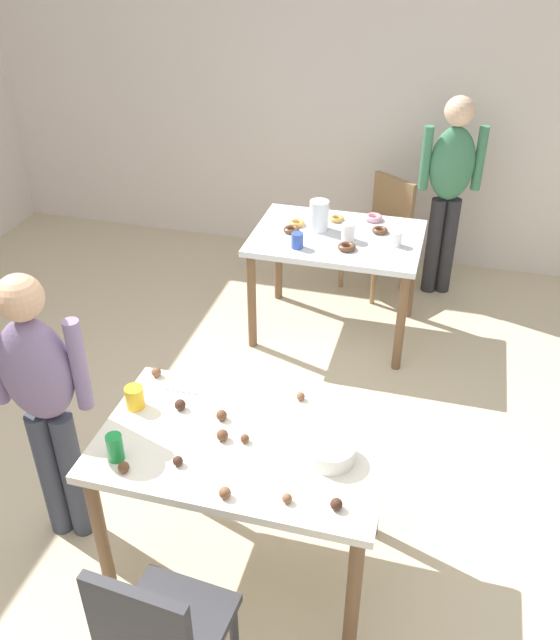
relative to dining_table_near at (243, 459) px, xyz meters
The scene contains 33 objects.
ground_plane 0.67m from the dining_table_near, 112.50° to the left, with size 6.40×6.40×0.00m, color beige.
wall_back 3.42m from the dining_table_near, 91.11° to the left, with size 6.40×0.10×2.60m, color silver.
dining_table_near is the anchor object (origin of this frame).
dining_table_far 2.05m from the dining_table_near, 90.04° to the left, with size 1.11×0.79×0.75m.
chair_near_table 0.77m from the dining_table_near, 95.48° to the right, with size 0.43×0.43×0.87m.
chair_far_table 2.80m from the dining_table_near, 85.61° to the left, with size 0.56×0.56×0.87m.
person_girl_near 0.92m from the dining_table_near, behind, with size 0.46×0.25×1.44m.
person_adult_far 2.91m from the dining_table_near, 76.80° to the left, with size 0.45×0.27×1.51m.
mixing_bowl 0.40m from the dining_table_near, ahead, with size 0.20×0.20×0.08m, color white.
soda_can 0.54m from the dining_table_near, 153.53° to the right, with size 0.07×0.07×0.12m, color #198438.
fork_near 0.46m from the dining_table_near, 147.07° to the left, with size 0.17×0.02×0.01m, color silver.
cup_near_0 0.56m from the dining_table_near, behind, with size 0.08×0.08×0.11m, color yellow.
cake_ball_0 0.12m from the dining_table_near, ahead, with size 0.04×0.04×0.04m, color brown.
cake_ball_1 0.33m from the dining_table_near, 84.19° to the right, with size 0.05×0.05×0.05m, color brown.
cake_ball_2 0.15m from the dining_table_near, behind, with size 0.05×0.05×0.05m, color brown.
cake_ball_3 0.39m from the dining_table_near, 62.62° to the left, with size 0.04×0.04×0.04m, color brown.
cake_ball_4 0.37m from the dining_table_near, 158.88° to the left, with size 0.05×0.05×0.05m, color #3D2319.
cake_ball_5 0.31m from the dining_table_near, 136.35° to the right, with size 0.04×0.04×0.04m, color #3D2319.
cake_ball_6 0.40m from the dining_table_near, 45.51° to the right, with size 0.04×0.04×0.04m, color brown.
cake_ball_7 0.53m from the dining_table_near, 29.31° to the right, with size 0.05×0.05×0.05m, color #3D2319.
cake_ball_8 0.63m from the dining_table_near, 148.75° to the left, with size 0.05×0.05×0.05m, color brown.
cake_ball_9 0.51m from the dining_table_near, 144.31° to the right, with size 0.05×0.05×0.05m, color brown.
cake_ball_10 0.21m from the dining_table_near, 139.37° to the left, with size 0.05×0.05×0.05m, color brown.
pitcher_far 2.12m from the dining_table_near, 93.78° to the left, with size 0.13×0.13×0.20m, color white.
cup_far_0 2.05m from the dining_table_near, 78.96° to the left, with size 0.07×0.07×0.09m, color white.
cup_far_1 1.82m from the dining_table_near, 96.73° to the left, with size 0.08×0.08×0.10m, color #3351B2.
cup_far_2 2.00m from the dining_table_near, 87.75° to the left, with size 0.09×0.09×0.12m, color white.
donut_far_0 2.18m from the dining_table_near, 83.03° to the left, with size 0.11×0.11×0.03m, color brown.
donut_far_1 1.87m from the dining_table_near, 87.02° to the left, with size 0.12×0.12×0.03m, color brown.
donut_far_2 2.15m from the dining_table_near, 97.93° to the left, with size 0.11×0.11×0.03m, color gold.
donut_far_3 2.36m from the dining_table_near, 85.31° to the left, with size 0.12×0.12×0.04m, color pink.
donut_far_4 2.04m from the dining_table_near, 98.64° to the left, with size 0.11×0.11×0.03m, color brown.
donut_far_5 2.28m from the dining_table_near, 91.24° to the left, with size 0.10×0.10×0.03m, color gold.
Camera 1 is at (0.78, -2.17, 2.73)m, focal length 38.44 mm.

